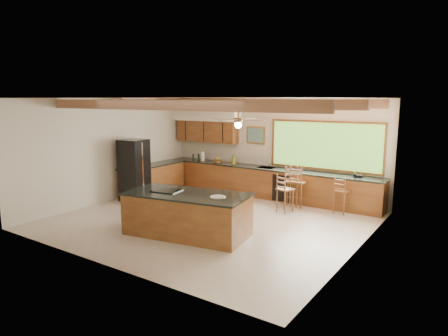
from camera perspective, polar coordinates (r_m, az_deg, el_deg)
The scene contains 9 objects.
ground at distance 10.00m, azimuth -2.04°, elevation -7.49°, with size 7.20×7.20×0.00m, color beige.
room_shell at distance 10.21m, azimuth -0.71°, elevation 5.54°, with size 7.27×6.54×3.02m.
counter_run at distance 12.35m, azimuth 1.79°, elevation -1.90°, with size 7.12×3.10×1.25m.
island at distance 8.91m, azimuth -5.26°, elevation -6.54°, with size 2.88×1.72×0.96m.
refrigerator at distance 12.06m, azimuth -12.70°, elevation -0.29°, with size 0.77×0.76×1.81m.
bar_stool_a at distance 11.23m, azimuth 10.47°, elevation -2.08°, with size 0.43×0.43×1.17m.
bar_stool_b at distance 11.31m, azimuth 9.63°, elevation -2.03°, with size 0.49×0.49×1.15m.
bar_stool_c at distance 10.63m, azimuth 8.61°, elevation -3.13°, with size 0.46×0.46×1.04m.
bar_stool_d at distance 10.84m, azimuth 16.42°, elevation -3.28°, with size 0.41×0.41×1.00m.
Camera 1 is at (5.65, -7.70, 2.98)m, focal length 32.00 mm.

